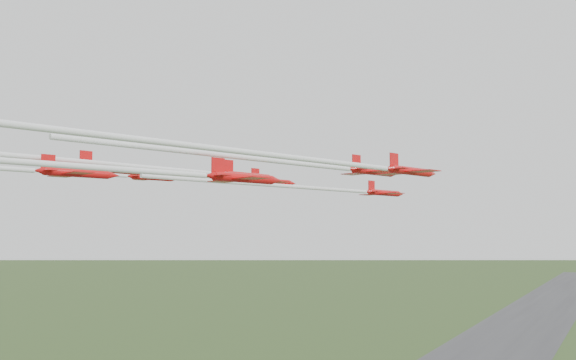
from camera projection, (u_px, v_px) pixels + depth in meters
The scene contains 9 objects.
runway at pixel (521, 328), 274.34m from camera, with size 38.00×900.00×0.04m, color #343437.
jet_lead at pixel (333, 189), 108.12m from camera, with size 20.63×53.99×2.60m.
jet_row2_left at pixel (192, 176), 102.29m from camera, with size 23.21×62.22×2.70m.
jet_row2_right at pixel (312, 165), 90.44m from camera, with size 21.03×55.59×2.85m.
jet_row3_left at pixel (73, 173), 104.70m from camera, with size 22.97×52.11×2.39m.
jet_row3_mid at pixel (189, 171), 91.14m from camera, with size 17.10×50.11×2.82m.
jet_row3_right at pixel (312, 160), 66.51m from camera, with size 22.34×61.33×2.44m.
jet_row4_left at pixel (45, 163), 88.24m from camera, with size 16.40×48.87×2.96m.
jet_row4_right at pixel (170, 173), 70.51m from camera, with size 19.41×45.77×2.73m.
Camera 1 is at (41.59, -93.14, 39.82)m, focal length 40.00 mm.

